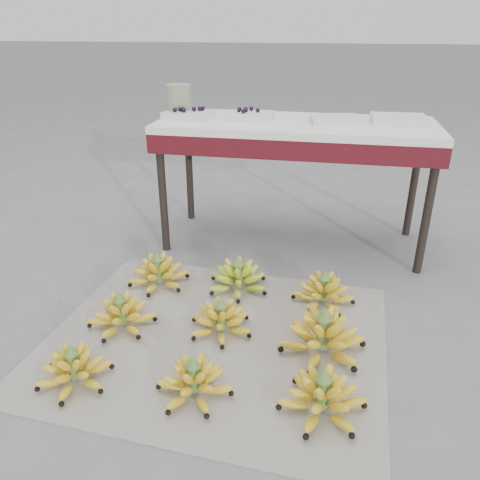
% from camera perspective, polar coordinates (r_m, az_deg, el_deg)
% --- Properties ---
extents(ground, '(60.00, 60.00, 0.00)m').
position_cam_1_polar(ground, '(1.80, -1.70, -12.46)').
color(ground, slate).
rests_on(ground, ground).
extents(newspaper_mat, '(1.31, 1.12, 0.01)m').
position_cam_1_polar(newspaper_mat, '(1.82, -2.93, -11.88)').
color(newspaper_mat, silver).
rests_on(newspaper_mat, ground).
extents(bunch_front_left, '(0.31, 0.31, 0.15)m').
position_cam_1_polar(bunch_front_left, '(1.69, -19.56, -14.64)').
color(bunch_front_left, yellow).
rests_on(bunch_front_left, newspaper_mat).
extents(bunch_front_center, '(0.24, 0.24, 0.15)m').
position_cam_1_polar(bunch_front_center, '(1.56, -5.62, -16.84)').
color(bunch_front_center, yellow).
rests_on(bunch_front_center, newspaper_mat).
extents(bunch_front_right, '(0.28, 0.28, 0.16)m').
position_cam_1_polar(bunch_front_right, '(1.52, 10.01, -18.34)').
color(bunch_front_right, yellow).
rests_on(bunch_front_right, newspaper_mat).
extents(bunch_mid_left, '(0.32, 0.32, 0.16)m').
position_cam_1_polar(bunch_mid_left, '(1.90, -14.24, -8.82)').
color(bunch_mid_left, yellow).
rests_on(bunch_mid_left, newspaper_mat).
extents(bunch_mid_center, '(0.32, 0.32, 0.15)m').
position_cam_1_polar(bunch_mid_center, '(1.82, -2.36, -9.75)').
color(bunch_mid_center, yellow).
rests_on(bunch_mid_center, newspaper_mat).
extents(bunch_mid_right, '(0.34, 0.34, 0.19)m').
position_cam_1_polar(bunch_mid_right, '(1.74, 10.08, -11.55)').
color(bunch_mid_right, yellow).
rests_on(bunch_mid_right, newspaper_mat).
extents(bunch_back_left, '(0.32, 0.32, 0.16)m').
position_cam_1_polar(bunch_back_left, '(2.16, -9.89, -4.01)').
color(bunch_back_left, yellow).
rests_on(bunch_back_left, newspaper_mat).
extents(bunch_back_center, '(0.36, 0.36, 0.17)m').
position_cam_1_polar(bunch_back_center, '(2.09, -0.23, -4.68)').
color(bunch_back_center, '#82AC1F').
rests_on(bunch_back_center, newspaper_mat).
extents(bunch_back_right, '(0.33, 0.33, 0.16)m').
position_cam_1_polar(bunch_back_right, '(2.02, 10.13, -6.31)').
color(bunch_back_right, yellow).
rests_on(bunch_back_right, newspaper_mat).
extents(vendor_table, '(1.36, 0.54, 0.65)m').
position_cam_1_polar(vendor_table, '(2.41, 6.78, 12.41)').
color(vendor_table, black).
rests_on(vendor_table, ground).
extents(tray_far_left, '(0.25, 0.19, 0.06)m').
position_cam_1_polar(tray_far_left, '(2.46, -6.29, 14.98)').
color(tray_far_left, silver).
rests_on(tray_far_left, vendor_table).
extents(tray_left, '(0.23, 0.17, 0.06)m').
position_cam_1_polar(tray_left, '(2.42, 1.27, 14.92)').
color(tray_left, silver).
rests_on(tray_left, vendor_table).
extents(tray_right, '(0.25, 0.20, 0.04)m').
position_cam_1_polar(tray_right, '(2.37, 11.40, 14.20)').
color(tray_right, silver).
rests_on(tray_right, vendor_table).
extents(tray_far_right, '(0.26, 0.19, 0.04)m').
position_cam_1_polar(tray_far_right, '(2.43, 18.75, 13.72)').
color(tray_far_right, silver).
rests_on(tray_far_right, vendor_table).
extents(glass_jar, '(0.17, 0.17, 0.16)m').
position_cam_1_polar(glass_jar, '(2.50, -7.46, 16.47)').
color(glass_jar, beige).
rests_on(glass_jar, vendor_table).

